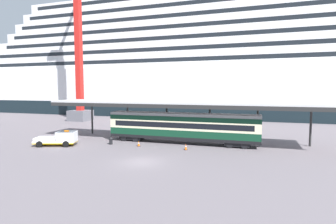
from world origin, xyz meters
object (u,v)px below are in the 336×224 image
traffic_cone_near (186,147)px  cruise_ship (212,64)px  traffic_cone_mid (139,144)px  quay_bollard (111,141)px  train_carriage (182,126)px  dockside_crane (80,46)px  service_truck (60,138)px

traffic_cone_near → cruise_ship: bearing=95.0°
traffic_cone_mid → quay_bollard: 4.00m
train_carriage → quay_bollard: size_ratio=21.26×
train_carriage → traffic_cone_near: train_carriage is taller
traffic_cone_mid → dockside_crane: bearing=138.1°
cruise_ship → service_truck: (-12.27, -48.02, -13.49)m
service_truck → traffic_cone_mid: 10.37m
cruise_ship → traffic_cone_mid: 47.38m
service_truck → traffic_cone_mid: (9.94, 2.85, -0.65)m
cruise_ship → quay_bollard: (-6.32, -45.25, -13.96)m
dockside_crane → quay_bollard: dockside_crane is taller
train_carriage → traffic_cone_mid: 6.36m
dockside_crane → quay_bollard: (20.21, -21.80, -16.67)m
service_truck → quay_bollard: service_truck is taller
traffic_cone_near → quay_bollard: quay_bollard is taller
traffic_cone_near → dockside_crane: 41.15m
traffic_cone_near → traffic_cone_mid: bearing=178.4°
service_truck → train_carriage: bearing=23.7°
quay_bollard → traffic_cone_near: bearing=-0.5°
traffic_cone_mid → quay_bollard: quay_bollard is taller
traffic_cone_near → traffic_cone_mid: size_ratio=1.08×
service_truck → traffic_cone_near: (16.26, 2.68, -0.62)m
traffic_cone_near → dockside_crane: dockside_crane is taller
service_truck → traffic_cone_mid: service_truck is taller
traffic_cone_mid → dockside_crane: (-24.20, 21.71, 16.85)m
train_carriage → dockside_crane: bearing=148.1°
train_carriage → dockside_crane: (-29.04, 18.08, 14.89)m
train_carriage → quay_bollard: bearing=-157.2°
train_carriage → service_truck: (-14.78, -6.48, -1.31)m
service_truck → cruise_ship: bearing=75.7°
service_truck → traffic_cone_mid: bearing=16.0°
cruise_ship → traffic_cone_mid: (-2.33, -45.16, -14.14)m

